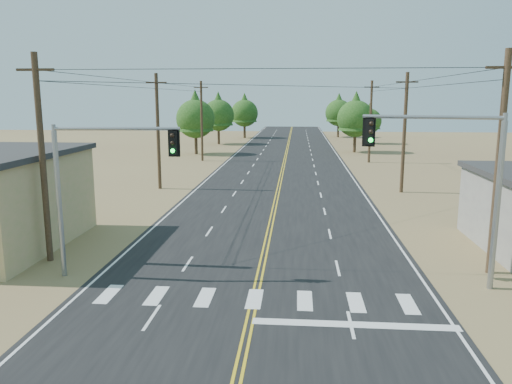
# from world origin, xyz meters

# --- Properties ---
(road) EXTENTS (15.00, 200.00, 0.02)m
(road) POSITION_xyz_m (0.00, 30.00, 0.01)
(road) COLOR black
(road) RESTS_ON ground
(utility_pole_left_near) EXTENTS (1.80, 0.30, 10.00)m
(utility_pole_left_near) POSITION_xyz_m (-10.50, 12.00, 5.12)
(utility_pole_left_near) COLOR #4C3826
(utility_pole_left_near) RESTS_ON ground
(utility_pole_left_mid) EXTENTS (1.80, 0.30, 10.00)m
(utility_pole_left_mid) POSITION_xyz_m (-10.50, 32.00, 5.12)
(utility_pole_left_mid) COLOR #4C3826
(utility_pole_left_mid) RESTS_ON ground
(utility_pole_left_far) EXTENTS (1.80, 0.30, 10.00)m
(utility_pole_left_far) POSITION_xyz_m (-10.50, 52.00, 5.12)
(utility_pole_left_far) COLOR #4C3826
(utility_pole_left_far) RESTS_ON ground
(utility_pole_right_near) EXTENTS (1.80, 0.30, 10.00)m
(utility_pole_right_near) POSITION_xyz_m (10.50, 12.00, 5.12)
(utility_pole_right_near) COLOR #4C3826
(utility_pole_right_near) RESTS_ON ground
(utility_pole_right_mid) EXTENTS (1.80, 0.30, 10.00)m
(utility_pole_right_mid) POSITION_xyz_m (10.50, 32.00, 5.12)
(utility_pole_right_mid) COLOR #4C3826
(utility_pole_right_mid) RESTS_ON ground
(utility_pole_right_far) EXTENTS (1.80, 0.30, 10.00)m
(utility_pole_right_far) POSITION_xyz_m (10.50, 52.00, 5.12)
(utility_pole_right_far) COLOR #4C3826
(utility_pole_right_far) RESTS_ON ground
(signal_mast_left) EXTENTS (5.51, 0.68, 6.81)m
(signal_mast_left) POSITION_xyz_m (-7.25, 10.12, 4.60)
(signal_mast_left) COLOR gray
(signal_mast_left) RESTS_ON ground
(signal_mast_right) EXTENTS (5.53, 1.66, 7.34)m
(signal_mast_right) POSITION_xyz_m (8.26, 10.41, 4.93)
(signal_mast_right) COLOR gray
(signal_mast_right) RESTS_ON ground
(tree_left_near) EXTENTS (5.45, 5.45, 9.09)m
(tree_left_near) POSITION_xyz_m (-12.81, 59.44, 5.56)
(tree_left_near) COLOR #3F2D1E
(tree_left_near) RESTS_ON ground
(tree_left_mid) EXTENTS (5.41, 5.41, 9.02)m
(tree_left_mid) POSITION_xyz_m (-12.05, 75.22, 5.52)
(tree_left_mid) COLOR #3F2D1E
(tree_left_mid) RESTS_ON ground
(tree_left_far) EXTENTS (5.36, 5.36, 8.93)m
(tree_left_far) POSITION_xyz_m (-9.00, 89.10, 5.46)
(tree_left_far) COLOR #3F2D1E
(tree_left_far) RESTS_ON ground
(tree_right_near) EXTENTS (5.37, 5.37, 8.95)m
(tree_right_near) POSITION_xyz_m (10.02, 63.83, 5.47)
(tree_right_near) COLOR #3F2D1E
(tree_right_near) RESTS_ON ground
(tree_right_mid) EXTENTS (4.30, 4.30, 7.16)m
(tree_right_mid) POSITION_xyz_m (14.00, 78.23, 4.38)
(tree_right_mid) COLOR #3F2D1E
(tree_right_mid) RESTS_ON ground
(tree_right_far) EXTENTS (5.37, 5.37, 8.95)m
(tree_right_far) POSITION_xyz_m (9.84, 92.73, 5.48)
(tree_right_far) COLOR #3F2D1E
(tree_right_far) RESTS_ON ground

